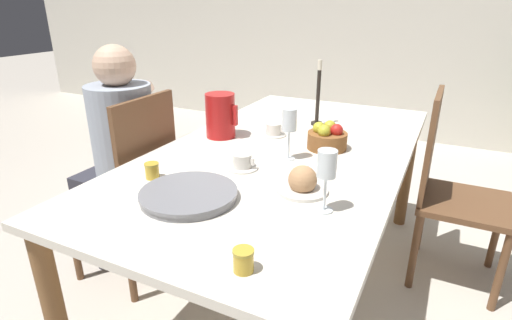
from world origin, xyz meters
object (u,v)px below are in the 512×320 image
at_px(teacup_near_person, 242,162).
at_px(chair_person_side, 133,188).
at_px(wine_glass_water, 289,122).
at_px(wine_glass_juice, 327,167).
at_px(bread_plate, 302,182).
at_px(candlestick_tall, 318,100).
at_px(chair_opposite, 450,187).
at_px(serving_tray, 189,195).
at_px(person_seated, 120,145).
at_px(jam_jar_amber, 243,259).
at_px(fruit_bowl, 327,138).
at_px(jam_jar_red, 152,170).
at_px(red_pitcher, 220,115).
at_px(teacup_across, 274,130).

bearing_deg(teacup_near_person, chair_person_side, 176.57).
xyz_separation_m(wine_glass_water, wine_glass_juice, (0.27, -0.36, -0.01)).
xyz_separation_m(bread_plate, candlestick_tall, (-0.21, 0.79, 0.10)).
xyz_separation_m(chair_opposite, candlestick_tall, (-0.69, -0.03, 0.37)).
relative_size(serving_tray, candlestick_tall, 0.96).
bearing_deg(candlestick_tall, wine_glass_juice, -70.21).
height_order(person_seated, teacup_near_person, person_seated).
distance_m(jam_jar_amber, candlestick_tall, 1.30).
relative_size(chair_opposite, jam_jar_amber, 16.13).
xyz_separation_m(wine_glass_juice, fruit_bowl, (-0.16, 0.56, -0.10)).
bearing_deg(jam_jar_red, serving_tray, -19.64).
bearing_deg(fruit_bowl, person_seated, -163.08).
xyz_separation_m(teacup_near_person, jam_jar_amber, (0.31, -0.56, 0.01)).
distance_m(wine_glass_juice, serving_tray, 0.46).
height_order(red_pitcher, jam_jar_amber, red_pitcher).
distance_m(person_seated, teacup_near_person, 0.73).
xyz_separation_m(person_seated, bread_plate, (1.01, -0.17, 0.08)).
height_order(chair_opposite, red_pitcher, chair_opposite).
xyz_separation_m(chair_opposite, jam_jar_amber, (-0.45, -1.30, 0.27)).
height_order(wine_glass_water, teacup_across, wine_glass_water).
relative_size(jam_jar_amber, fruit_bowl, 0.34).
bearing_deg(bread_plate, jam_jar_red, -165.11).
height_order(red_pitcher, fruit_bowl, red_pitcher).
distance_m(red_pitcher, wine_glass_water, 0.43).
bearing_deg(teacup_near_person, serving_tray, -96.86).
height_order(bread_plate, jam_jar_amber, bread_plate).
relative_size(serving_tray, fruit_bowl, 1.86).
height_order(person_seated, candlestick_tall, person_seated).
relative_size(bread_plate, jam_jar_amber, 3.02).
bearing_deg(wine_glass_water, jam_jar_red, -132.96).
bearing_deg(chair_person_side, wine_glass_juice, -102.35).
bearing_deg(chair_opposite, serving_tray, -37.24).
relative_size(red_pitcher, serving_tray, 0.65).
distance_m(chair_person_side, serving_tray, 0.73).
bearing_deg(fruit_bowl, jam_jar_red, -128.87).
xyz_separation_m(teacup_near_person, jam_jar_red, (-0.26, -0.23, 0.01)).
height_order(wine_glass_juice, jam_jar_red, wine_glass_juice).
height_order(bread_plate, fruit_bowl, fruit_bowl).
height_order(wine_glass_water, fruit_bowl, wine_glass_water).
bearing_deg(jam_jar_amber, serving_tray, 143.27).
distance_m(chair_person_side, wine_glass_juice, 1.12).
xyz_separation_m(red_pitcher, teacup_across, (0.22, 0.13, -0.08)).
relative_size(red_pitcher, wine_glass_juice, 1.04).
distance_m(chair_opposite, jam_jar_amber, 1.41).
xyz_separation_m(red_pitcher, bread_plate, (0.56, -0.39, -0.07)).
distance_m(chair_person_side, red_pitcher, 0.56).
height_order(serving_tray, fruit_bowl, fruit_bowl).
relative_size(teacup_near_person, fruit_bowl, 0.72).
height_order(teacup_near_person, candlestick_tall, candlestick_tall).
relative_size(chair_opposite, wine_glass_juice, 4.75).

